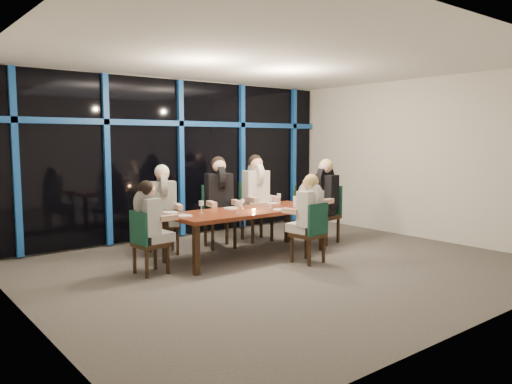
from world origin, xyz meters
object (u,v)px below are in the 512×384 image
Objects in this scene: wine_bottle at (295,198)px; chair_far_right at (254,207)px; diner_far_left at (163,196)px; chair_far_left at (162,219)px; chair_near_mid at (312,230)px; diner_end_right at (324,189)px; chair_end_right at (326,211)px; dining_table at (248,214)px; diner_far_right at (257,185)px; chair_far_mid at (218,212)px; water_pitcher at (296,202)px; diner_near_mid at (308,205)px; diner_end_left at (150,213)px; diner_far_mid at (220,189)px; chair_end_left at (146,239)px.

chair_far_right is at bearing 93.85° from wine_bottle.
diner_far_left is (-1.89, -0.00, 0.34)m from chair_far_right.
chair_far_left is 1.08× the size of chair_near_mid.
chair_end_right is at bearing 90.00° from diner_end_right.
dining_table is at bearing -122.84° from chair_far_right.
chair_far_left is at bearing -175.36° from diner_far_right.
chair_far_mid is 1.04× the size of chair_end_right.
dining_table is 0.87m from water_pitcher.
diner_far_left reaches higher than diner_near_mid.
chair_end_right is 3.49m from diner_end_left.
diner_end_right is 3.05× the size of wine_bottle.
diner_far_left is 2.86m from diner_end_right.
diner_far_mid is (0.02, 0.82, 0.34)m from dining_table.
chair_far_left is 1.10m from diner_far_mid.
water_pitcher is (-0.88, -0.21, -0.14)m from diner_end_right.
diner_near_mid reaches higher than dining_table.
wine_bottle reaches higher than water_pitcher.
diner_far_right is (0.86, -0.01, 0.43)m from chair_far_mid.
water_pitcher is at bearing -99.62° from diner_end_left.
wine_bottle is (0.53, 0.93, 0.36)m from chair_near_mid.
dining_table is 0.89m from diner_far_mid.
chair_far_mid is 1.17× the size of chair_near_mid.
diner_near_mid reaches higher than chair_end_right.
diner_far_right reaches higher than water_pitcher.
chair_far_mid reaches higher than chair_end_right.
chair_far_mid is at bearing -170.61° from diner_far_right.
chair_end_left is 2.88m from diner_far_right.
chair_far_right is (1.87, -0.08, 0.05)m from chair_far_left.
wine_bottle is (2.76, -0.04, 0.38)m from chair_end_left.
water_pitcher is at bearing -40.63° from chair_far_mid.
chair_end_right is at bearing -36.43° from diner_far_right.
chair_near_mid is 0.37m from diner_near_mid.
chair_far_right is at bearing -73.83° from chair_end_left.
diner_near_mid reaches higher than chair_far_left.
wine_bottle reaches higher than dining_table.
chair_far_right is at bearing -110.03° from diner_near_mid.
chair_end_right is 1.15× the size of diner_near_mid.
wine_bottle is at bearing -76.38° from chair_far_right.
chair_end_right is at bearing -150.20° from chair_near_mid.
dining_table is at bearing -31.57° from chair_far_left.
diner_end_left is at bearing -100.30° from chair_end_right.
chair_end_left is (-2.69, -1.00, -0.11)m from chair_far_right.
chair_near_mid is at bearing -64.58° from dining_table.
diner_near_mid reaches higher than wine_bottle.
diner_near_mid is at bearing -115.98° from chair_end_left.
chair_far_right is at bearing 90.00° from diner_far_right.
diner_far_mid reaches higher than water_pitcher.
chair_near_mid is at bearing -93.27° from chair_far_right.
chair_near_mid is (0.42, -1.88, -0.09)m from chair_far_mid.
chair_far_left is at bearing -61.61° from chair_near_mid.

